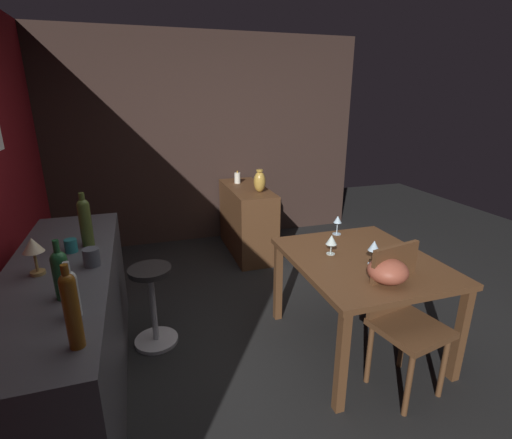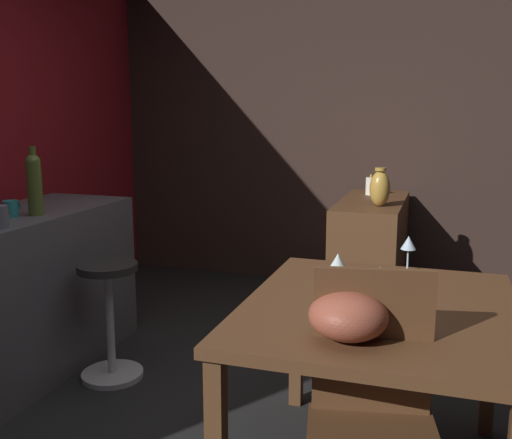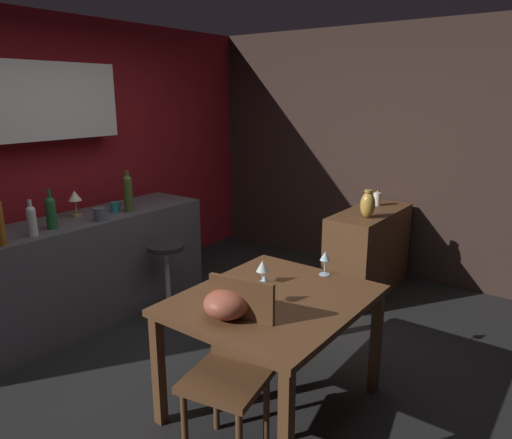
% 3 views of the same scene
% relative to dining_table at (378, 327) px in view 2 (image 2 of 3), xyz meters
% --- Properties ---
extents(wall_side_right, '(0.10, 4.40, 2.60)m').
position_rel_dining_table_xyz_m(wall_side_right, '(2.71, 0.79, 0.65)').
color(wall_side_right, '#33231E').
rests_on(wall_side_right, ground_plane).
extents(dining_table, '(1.16, 0.99, 0.74)m').
position_rel_dining_table_xyz_m(dining_table, '(0.00, 0.00, 0.00)').
color(dining_table, '#56351E').
rests_on(dining_table, ground_plane).
extents(sideboard_cabinet, '(1.10, 0.44, 0.82)m').
position_rel_dining_table_xyz_m(sideboard_cabinet, '(2.04, 0.28, -0.24)').
color(sideboard_cabinet, '#56351E').
rests_on(sideboard_cabinet, ground_plane).
extents(chair_near_window, '(0.47, 0.47, 0.97)m').
position_rel_dining_table_xyz_m(chair_near_window, '(-0.43, -0.04, -0.13)').
color(chair_near_window, '#56351E').
rests_on(chair_near_window, ground_plane).
extents(bar_stool, '(0.34, 0.34, 0.65)m').
position_rel_dining_table_xyz_m(bar_stool, '(0.50, 1.48, -0.31)').
color(bar_stool, '#262323').
rests_on(bar_stool, ground_plane).
extents(wine_glass_left, '(0.08, 0.08, 0.15)m').
position_rel_dining_table_xyz_m(wine_glass_left, '(0.14, 0.18, 0.20)').
color(wine_glass_left, silver).
rests_on(wine_glass_left, dining_table).
extents(wine_glass_right, '(0.08, 0.08, 0.18)m').
position_rel_dining_table_xyz_m(wine_glass_right, '(-0.11, -0.01, 0.22)').
color(wine_glass_right, silver).
rests_on(wine_glass_right, dining_table).
extents(wine_glass_center, '(0.07, 0.07, 0.16)m').
position_rel_dining_table_xyz_m(wine_glass_center, '(0.50, -0.07, 0.21)').
color(wine_glass_center, silver).
rests_on(wine_glass_center, dining_table).
extents(fruit_bowl, '(0.25, 0.25, 0.15)m').
position_rel_dining_table_xyz_m(fruit_bowl, '(-0.36, 0.06, 0.16)').
color(fruit_bowl, '#9E4C38').
rests_on(fruit_bowl, dining_table).
extents(wine_bottle_olive, '(0.08, 0.08, 0.37)m').
position_rel_dining_table_xyz_m(wine_bottle_olive, '(0.44, 1.86, 0.43)').
color(wine_bottle_olive, '#475623').
rests_on(wine_bottle_olive, kitchen_counter).
extents(cup_teal, '(0.11, 0.08, 0.09)m').
position_rel_dining_table_xyz_m(cup_teal, '(0.36, 1.95, 0.29)').
color(cup_teal, teal).
rests_on(cup_teal, kitchen_counter).
extents(pillar_candle_tall, '(0.07, 0.07, 0.16)m').
position_rel_dining_table_xyz_m(pillar_candle_tall, '(2.30, 0.32, 0.23)').
color(pillar_candle_tall, white).
rests_on(pillar_candle_tall, sideboard_cabinet).
extents(vase_brass, '(0.13, 0.13, 0.26)m').
position_rel_dining_table_xyz_m(vase_brass, '(1.78, 0.20, 0.29)').
color(vase_brass, '#B78C38').
rests_on(vase_brass, sideboard_cabinet).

